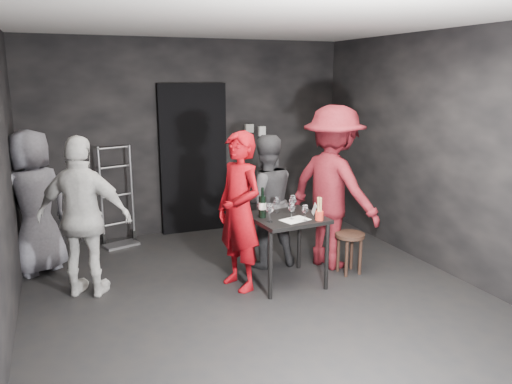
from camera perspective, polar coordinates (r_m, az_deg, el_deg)
name	(u,v)px	position (r m, az deg, el deg)	size (l,w,h in m)	color
floor	(258,297)	(5.18, 0.26, -11.94)	(4.50, 5.00, 0.02)	black
ceiling	(259,18)	(4.72, 0.29, 19.26)	(4.50, 5.00, 0.02)	silver
wall_back	(192,137)	(7.12, -7.36, 6.21)	(4.50, 0.04, 2.70)	black
wall_front	(446,249)	(2.69, 20.85, -6.09)	(4.50, 0.04, 2.70)	black
wall_right	(444,153)	(5.98, 20.73, 4.15)	(0.04, 5.00, 2.70)	black
doorway	(193,159)	(7.11, -7.17, 3.75)	(0.95, 0.10, 2.10)	black
wallbox_upper	(249,128)	(7.32, -0.79, 7.29)	(0.12, 0.06, 0.12)	#B7B7B2
wallbox_lower	(262,131)	(7.40, 0.67, 6.96)	(0.10, 0.06, 0.14)	#B7B7B2
hand_truck	(119,227)	(6.89, -15.36, -3.89)	(0.44, 0.36, 1.31)	#B2B2B7
tasting_table	(286,225)	(5.32, 3.48, -3.78)	(0.72, 0.72, 0.75)	black
stool	(350,242)	(5.75, 10.66, -5.63)	(0.33, 0.33, 0.47)	black
server_red	(239,203)	(5.14, -1.92, -1.30)	(0.67, 0.44, 1.83)	#96060D
woman_black	(265,199)	(5.78, 1.05, -0.83)	(0.78, 0.43, 1.60)	#2F2F31
man_maroon	(334,167)	(5.76, 8.88, 2.80)	(1.52, 0.71, 2.36)	maroon
bystander_cream	(83,210)	(5.24, -19.14, -1.98)	(1.05, 0.50, 1.79)	silver
bystander_grey	(33,196)	(6.07, -24.10, -0.44)	(0.87, 0.48, 1.78)	gray
tasting_mat	(295,220)	(5.15, 4.50, -3.19)	(0.28, 0.19, 0.00)	white
wine_glass_a	(270,212)	(5.05, 1.59, -2.29)	(0.08, 0.08, 0.21)	white
wine_glass_b	(260,208)	(5.25, 0.45, -1.83)	(0.07, 0.07, 0.18)	white
wine_glass_c	(277,204)	(5.40, 2.40, -1.39)	(0.07, 0.07, 0.19)	white
wine_glass_d	(292,210)	(5.15, 4.11, -2.10)	(0.07, 0.07, 0.19)	white
wine_glass_e	(305,212)	(5.11, 5.62, -2.31)	(0.07, 0.07, 0.18)	white
wine_glass_f	(293,203)	(5.41, 4.23, -1.26)	(0.08, 0.08, 0.21)	white
wine_bottle	(262,206)	(5.20, 0.74, -1.61)	(0.08, 0.08, 0.32)	black
breadstick_cup	(319,209)	(5.15, 7.26, -1.94)	(0.08, 0.08, 0.26)	red
reserved_card	(314,209)	(5.38, 6.69, -1.96)	(0.09, 0.14, 0.11)	white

